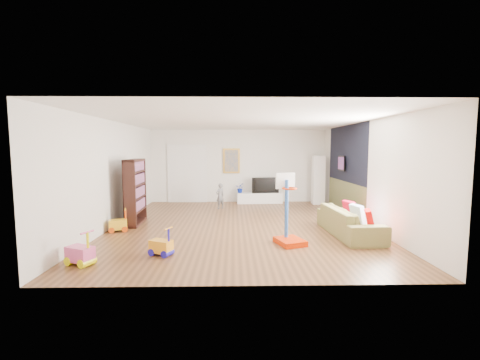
{
  "coord_description": "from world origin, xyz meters",
  "views": [
    {
      "loc": [
        -0.18,
        -8.24,
        1.99
      ],
      "look_at": [
        0.0,
        0.4,
        1.15
      ],
      "focal_mm": 24.0,
      "sensor_mm": 36.0,
      "label": 1
    }
  ],
  "objects_px": {
    "media_console": "(259,198)",
    "sofa": "(349,221)",
    "basketball_hoop": "(290,209)",
    "bookshelf": "(135,192)"
  },
  "relations": [
    {
      "from": "media_console",
      "to": "sofa",
      "type": "bearing_deg",
      "value": -71.38
    },
    {
      "from": "sofa",
      "to": "basketball_hoop",
      "type": "xyz_separation_m",
      "value": [
        -1.5,
        -0.71,
        0.43
      ]
    },
    {
      "from": "basketball_hoop",
      "to": "sofa",
      "type": "bearing_deg",
      "value": 6.04
    },
    {
      "from": "bookshelf",
      "to": "sofa",
      "type": "height_order",
      "value": "bookshelf"
    },
    {
      "from": "media_console",
      "to": "basketball_hoop",
      "type": "height_order",
      "value": "basketball_hoop"
    },
    {
      "from": "media_console",
      "to": "bookshelf",
      "type": "distance_m",
      "value": 4.83
    },
    {
      "from": "media_console",
      "to": "basketball_hoop",
      "type": "relative_size",
      "value": 1.1
    },
    {
      "from": "media_console",
      "to": "basketball_hoop",
      "type": "xyz_separation_m",
      "value": [
        0.22,
        -5.14,
        0.55
      ]
    },
    {
      "from": "bookshelf",
      "to": "sofa",
      "type": "distance_m",
      "value": 5.46
    },
    {
      "from": "media_console",
      "to": "sofa",
      "type": "relative_size",
      "value": 0.77
    }
  ]
}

